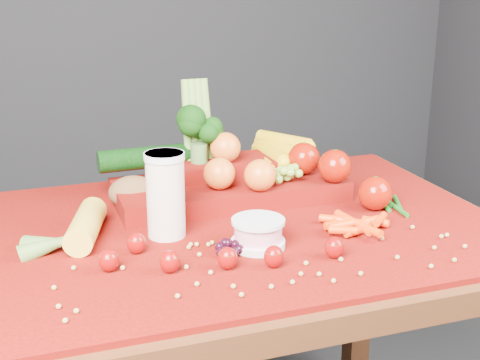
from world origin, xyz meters
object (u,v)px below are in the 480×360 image
object	(u,v)px
yogurt_bowl	(258,232)
produce_mound	(238,173)
table	(243,269)
milk_glass	(165,192)

from	to	relation	value
yogurt_bowl	produce_mound	distance (m)	0.29
table	produce_mound	world-z (taller)	produce_mound
yogurt_bowl	produce_mound	size ratio (longest dim) A/B	0.17
table	milk_glass	xyz separation A→B (m)	(-0.17, -0.01, 0.20)
milk_glass	yogurt_bowl	size ratio (longest dim) A/B	1.64
table	milk_glass	size ratio (longest dim) A/B	6.41
milk_glass	yogurt_bowl	world-z (taller)	milk_glass
table	yogurt_bowl	world-z (taller)	yogurt_bowl
yogurt_bowl	produce_mound	bearing A→B (deg)	78.82
produce_mound	table	bearing A→B (deg)	-104.82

